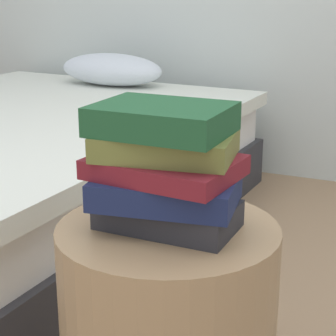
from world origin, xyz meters
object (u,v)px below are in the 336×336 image
(bed, at_px, (10,168))
(book_navy, at_px, (168,191))
(book_charcoal, at_px, (168,214))
(book_maroon, at_px, (165,167))
(side_table, at_px, (168,336))
(book_olive, at_px, (166,145))
(book_forest, at_px, (163,119))

(bed, bearing_deg, book_navy, -35.46)
(book_charcoal, bearing_deg, book_maroon, -129.57)
(side_table, distance_m, book_olive, 0.41)
(side_table, height_order, book_charcoal, book_charcoal)
(book_charcoal, xyz_separation_m, book_maroon, (-0.01, -0.01, 0.10))
(book_navy, distance_m, book_forest, 0.14)
(book_maroon, bearing_deg, book_olive, 103.76)
(book_charcoal, relative_size, book_olive, 1.03)
(bed, relative_size, book_charcoal, 7.83)
(bed, relative_size, side_table, 4.19)
(bed, bearing_deg, book_forest, -35.45)
(book_navy, bearing_deg, side_table, 106.60)
(book_olive, bearing_deg, book_charcoal, -36.91)
(bed, xyz_separation_m, book_maroon, (1.10, -0.87, 0.39))
(book_forest, bearing_deg, book_olive, 42.11)
(book_olive, relative_size, book_forest, 1.03)
(side_table, bearing_deg, book_navy, -63.96)
(side_table, xyz_separation_m, book_forest, (-0.01, 0.00, 0.46))
(side_table, xyz_separation_m, book_navy, (0.00, -0.01, 0.33))
(book_charcoal, height_order, book_olive, book_olive)
(book_navy, relative_size, book_olive, 1.05)
(book_forest, bearing_deg, bed, 141.92)
(book_navy, bearing_deg, book_maroon, 135.39)
(bed, bearing_deg, side_table, -35.27)
(side_table, bearing_deg, bed, 141.92)
(bed, relative_size, book_forest, 8.31)
(bed, bearing_deg, book_maroon, -35.49)
(side_table, xyz_separation_m, book_charcoal, (-0.00, 0.00, 0.27))
(book_maroon, bearing_deg, book_navy, -30.14)
(book_forest, bearing_deg, side_table, -17.89)
(book_navy, xyz_separation_m, book_olive, (-0.01, 0.02, 0.09))
(bed, xyz_separation_m, book_navy, (1.11, -0.87, 0.34))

